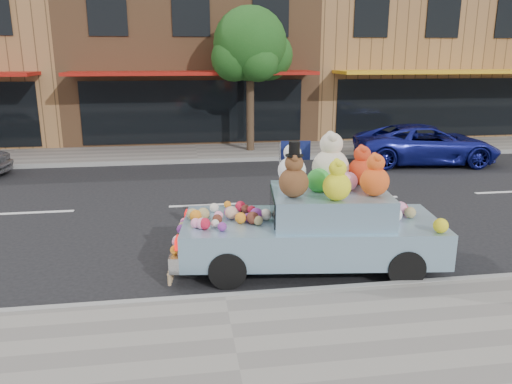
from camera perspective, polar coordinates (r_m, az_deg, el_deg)
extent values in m
plane|color=black|center=(12.20, -5.69, -1.51)|extent=(120.00, 120.00, 0.00)
cube|color=gray|center=(6.25, -2.24, -18.37)|extent=(60.00, 3.00, 0.12)
cube|color=gray|center=(18.50, -6.81, 4.46)|extent=(60.00, 3.00, 0.12)
cube|color=gray|center=(7.53, -3.56, -12.03)|extent=(60.00, 0.12, 0.13)
cube|color=gray|center=(17.03, -6.63, 3.54)|extent=(60.00, 0.12, 0.13)
cube|color=#8C5E3B|center=(23.67, -7.58, 15.18)|extent=(10.00, 8.00, 7.00)
cube|color=black|center=(19.77, -7.09, 9.08)|extent=(8.50, 0.06, 2.40)
cube|color=#9E160E|center=(18.78, -7.16, 13.34)|extent=(9.00, 1.80, 0.12)
cube|color=black|center=(19.85, -16.64, 19.02)|extent=(1.40, 0.06, 1.60)
cube|color=black|center=(19.71, -7.45, 19.53)|extent=(1.40, 0.06, 1.60)
cube|color=black|center=(20.02, 1.69, 19.58)|extent=(1.40, 0.06, 1.60)
cube|color=#976A3F|center=(25.91, 15.92, 14.75)|extent=(10.00, 8.00, 7.00)
cube|color=black|center=(22.40, 19.75, 9.03)|extent=(8.50, 0.06, 2.40)
cube|color=gold|center=(21.54, 21.23, 12.70)|extent=(9.00, 1.80, 0.12)
cube|color=black|center=(21.10, 13.07, 19.00)|extent=(1.40, 0.06, 1.60)
cube|color=black|center=(22.35, 20.62, 18.22)|extent=(1.40, 0.06, 1.60)
cube|color=black|center=(23.91, 27.22, 17.29)|extent=(1.40, 0.06, 1.60)
cylinder|color=#38281C|center=(18.44, -0.66, 9.37)|extent=(0.28, 0.28, 3.20)
sphere|color=#154915|center=(18.35, -0.68, 16.60)|extent=(2.60, 2.60, 2.60)
sphere|color=#154915|center=(18.75, 1.38, 15.34)|extent=(1.80, 1.80, 1.80)
sphere|color=#154915|center=(18.07, -2.54, 15.02)|extent=(1.60, 1.60, 1.60)
sphere|color=#154915|center=(17.78, 0.26, 14.70)|extent=(1.40, 1.40, 1.40)
sphere|color=#154915|center=(18.90, -1.88, 15.64)|extent=(1.60, 1.60, 1.60)
imported|color=navy|center=(17.67, 18.87, 5.18)|extent=(4.91, 2.69, 1.30)
cylinder|color=black|center=(8.27, 16.73, -8.29)|extent=(0.62, 0.27, 0.60)
cylinder|color=black|center=(9.65, 13.91, -4.63)|extent=(0.62, 0.27, 0.60)
cylinder|color=black|center=(7.87, -3.27, -8.86)|extent=(0.62, 0.27, 0.60)
cylinder|color=black|center=(9.32, -2.99, -4.92)|extent=(0.62, 0.27, 0.60)
cube|color=#81A7C1|center=(8.57, 6.29, -5.05)|extent=(4.48, 2.22, 0.60)
cube|color=#81A7C1|center=(8.44, 8.42, -1.51)|extent=(2.07, 1.72, 0.50)
cube|color=silver|center=(8.61, -8.62, -6.10)|extent=(0.38, 1.79, 0.26)
cube|color=red|center=(7.86, -8.94, -5.74)|extent=(0.09, 0.29, 0.16)
cube|color=red|center=(9.14, -7.88, -2.67)|extent=(0.09, 0.29, 0.16)
cube|color=black|center=(8.33, 1.97, -1.58)|extent=(0.20, 1.29, 0.40)
sphere|color=#583219|center=(7.89, 4.33, 1.10)|extent=(0.48, 0.48, 0.48)
sphere|color=#583219|center=(7.82, 4.37, 3.29)|extent=(0.30, 0.30, 0.30)
sphere|color=#583219|center=(7.70, 4.56, 3.83)|extent=(0.11, 0.11, 0.11)
sphere|color=#583219|center=(7.90, 4.22, 4.13)|extent=(0.11, 0.11, 0.11)
cylinder|color=black|center=(7.79, 4.39, 4.19)|extent=(0.28, 0.28, 0.02)
cylinder|color=black|center=(7.77, 4.41, 4.99)|extent=(0.18, 0.18, 0.22)
sphere|color=beige|center=(8.64, 8.50, 2.77)|extent=(0.64, 0.64, 0.64)
sphere|color=beige|center=(8.56, 8.61, 5.44)|extent=(0.39, 0.39, 0.39)
sphere|color=beige|center=(8.41, 8.92, 6.14)|extent=(0.15, 0.15, 0.15)
sphere|color=beige|center=(8.67, 8.38, 6.44)|extent=(0.15, 0.15, 0.15)
sphere|color=#EA4A16|center=(8.17, 13.40, 1.19)|extent=(0.47, 0.47, 0.47)
sphere|color=#EA4A16|center=(8.11, 13.53, 3.25)|extent=(0.29, 0.29, 0.29)
sphere|color=#EA4A16|center=(7.99, 13.84, 3.76)|extent=(0.11, 0.11, 0.11)
sphere|color=#EA4A16|center=(8.18, 13.31, 4.05)|extent=(0.11, 0.11, 0.11)
sphere|color=red|center=(8.82, 11.95, 2.32)|extent=(0.47, 0.47, 0.47)
sphere|color=red|center=(8.76, 12.06, 4.26)|extent=(0.29, 0.29, 0.29)
sphere|color=red|center=(8.65, 12.33, 4.74)|extent=(0.11, 0.11, 0.11)
sphere|color=red|center=(8.83, 11.86, 4.99)|extent=(0.11, 0.11, 0.11)
sphere|color=white|center=(8.67, 4.13, 2.45)|extent=(0.49, 0.49, 0.49)
sphere|color=white|center=(8.60, 4.17, 4.51)|extent=(0.31, 0.31, 0.31)
sphere|color=white|center=(8.48, 4.34, 5.04)|extent=(0.12, 0.12, 0.12)
sphere|color=white|center=(8.68, 4.03, 5.29)|extent=(0.12, 0.12, 0.12)
sphere|color=yellow|center=(7.79, 9.23, 0.63)|extent=(0.44, 0.44, 0.44)
sphere|color=yellow|center=(7.73, 9.32, 2.68)|extent=(0.27, 0.27, 0.27)
sphere|color=yellow|center=(7.62, 9.57, 3.17)|extent=(0.10, 0.10, 0.10)
sphere|color=yellow|center=(7.80, 9.13, 3.47)|extent=(0.10, 0.10, 0.10)
sphere|color=green|center=(8.30, 7.17, 1.32)|extent=(0.40, 0.40, 0.40)
sphere|color=pink|center=(8.44, 10.47, 1.21)|extent=(0.32, 0.32, 0.32)
sphere|color=#502216|center=(8.22, -4.44, -3.10)|extent=(0.16, 0.16, 0.16)
sphere|color=beige|center=(8.63, -5.98, -2.31)|extent=(0.14, 0.14, 0.14)
sphere|color=#948551|center=(8.44, -7.28, -2.53)|extent=(0.20, 0.20, 0.20)
sphere|color=#732980|center=(8.53, -3.08, -2.30)|extent=(0.18, 0.18, 0.18)
sphere|color=pink|center=(8.06, -6.93, -3.54)|extent=(0.16, 0.16, 0.16)
sphere|color=#948551|center=(8.12, 0.26, -3.29)|extent=(0.16, 0.16, 0.16)
sphere|color=beige|center=(8.06, -4.68, -3.59)|extent=(0.13, 0.13, 0.13)
sphere|color=pink|center=(8.00, -6.21, -3.59)|extent=(0.18, 0.18, 0.18)
sphere|color=pink|center=(8.40, -4.31, -2.70)|extent=(0.16, 0.16, 0.16)
sphere|color=#502216|center=(8.18, -0.38, -2.97)|extent=(0.21, 0.21, 0.21)
sphere|color=#732980|center=(8.28, -0.94, -2.95)|extent=(0.15, 0.15, 0.15)
sphere|color=gold|center=(8.51, -5.80, -2.56)|extent=(0.14, 0.14, 0.14)
sphere|color=beige|center=(8.82, -4.81, -1.81)|extent=(0.16, 0.16, 0.16)
sphere|color=#732980|center=(7.88, -3.89, -3.97)|extent=(0.15, 0.15, 0.15)
sphere|color=orange|center=(8.21, -1.77, -2.98)|extent=(0.19, 0.19, 0.19)
sphere|color=#B3132B|center=(7.97, -5.88, -3.62)|extent=(0.19, 0.19, 0.19)
sphere|color=orange|center=(8.35, -6.89, -2.71)|extent=(0.20, 0.20, 0.20)
sphere|color=orange|center=(9.04, -3.27, -1.44)|extent=(0.13, 0.13, 0.13)
sphere|color=#732980|center=(8.35, 0.03, -2.56)|extent=(0.21, 0.21, 0.21)
sphere|color=#502216|center=(8.74, -1.21, -1.94)|extent=(0.15, 0.15, 0.15)
sphere|color=#B3132B|center=(8.69, -0.51, -2.05)|extent=(0.15, 0.15, 0.15)
sphere|color=beige|center=(8.36, 1.13, -2.61)|extent=(0.20, 0.20, 0.20)
sphere|color=#948551|center=(8.41, -6.05, -2.51)|extent=(0.21, 0.21, 0.21)
sphere|color=#B3132B|center=(8.83, -1.80, -1.64)|extent=(0.19, 0.19, 0.19)
sphere|color=#D8A88C|center=(8.41, -2.83, -2.36)|extent=(0.22, 0.22, 0.22)
sphere|color=orange|center=(7.91, -9.27, -6.55)|extent=(0.15, 0.15, 0.15)
sphere|color=#732980|center=(9.04, -8.27, -3.65)|extent=(0.15, 0.15, 0.15)
sphere|color=pink|center=(8.76, -8.49, -4.35)|extent=(0.13, 0.13, 0.13)
sphere|color=#732980|center=(8.75, -8.50, -4.23)|extent=(0.17, 0.17, 0.17)
sphere|color=beige|center=(8.24, -8.94, -5.50)|extent=(0.17, 0.17, 0.17)
sphere|color=pink|center=(8.19, -8.99, -5.64)|extent=(0.17, 0.17, 0.17)
sphere|color=pink|center=(9.15, -8.19, -3.41)|extent=(0.15, 0.15, 0.15)
sphere|color=#948551|center=(8.94, -8.35, -3.86)|extent=(0.16, 0.16, 0.16)
sphere|color=orange|center=(8.96, -8.33, -3.88)|extent=(0.13, 0.13, 0.13)
sphere|color=white|center=(8.60, 15.60, -2.53)|extent=(0.24, 0.24, 0.24)
sphere|color=#948551|center=(8.87, 17.21, -2.25)|extent=(0.19, 0.19, 0.19)
sphere|color=#732980|center=(9.11, 14.80, -1.61)|extent=(0.19, 0.19, 0.19)
sphere|color=gold|center=(8.29, 20.36, -3.63)|extent=(0.23, 0.23, 0.23)
sphere|color=pink|center=(8.99, 16.15, -1.79)|extent=(0.23, 0.23, 0.23)
sphere|color=#B3132B|center=(9.07, 16.39, -1.80)|extent=(0.19, 0.19, 0.19)
cylinder|color=#997A54|center=(7.94, -9.87, -9.91)|extent=(0.06, 0.06, 0.17)
sphere|color=#997A54|center=(7.90, -9.90, -9.29)|extent=(0.07, 0.07, 0.07)
cylinder|color=#997A54|center=(8.04, -9.76, -9.59)|extent=(0.06, 0.06, 0.17)
sphere|color=#997A54|center=(8.00, -9.79, -8.98)|extent=(0.07, 0.07, 0.07)
cylinder|color=#997A54|center=(8.13, -9.66, -9.28)|extent=(0.06, 0.06, 0.17)
sphere|color=#997A54|center=(8.10, -9.69, -8.67)|extent=(0.07, 0.07, 0.07)
cylinder|color=#997A54|center=(8.23, -9.55, -8.97)|extent=(0.06, 0.06, 0.17)
sphere|color=#997A54|center=(8.19, -9.58, -8.36)|extent=(0.07, 0.07, 0.07)
cylinder|color=#997A54|center=(8.33, -9.46, -8.67)|extent=(0.06, 0.06, 0.17)
sphere|color=#997A54|center=(8.29, -9.48, -8.07)|extent=(0.07, 0.07, 0.07)
cylinder|color=#997A54|center=(8.42, -9.36, -8.38)|extent=(0.06, 0.06, 0.17)
sphere|color=#997A54|center=(8.38, -9.39, -7.78)|extent=(0.07, 0.07, 0.07)
cylinder|color=#997A54|center=(8.52, -9.27, -8.09)|extent=(0.06, 0.06, 0.17)
sphere|color=#997A54|center=(8.48, -9.29, -7.50)|extent=(0.07, 0.07, 0.07)
cylinder|color=#997A54|center=(8.62, -9.17, -7.81)|extent=(0.06, 0.06, 0.17)
sphere|color=#997A54|center=(8.58, -9.20, -7.23)|extent=(0.07, 0.07, 0.07)
cylinder|color=#997A54|center=(8.71, -9.08, -7.54)|extent=(0.06, 0.06, 0.17)
sphere|color=#997A54|center=(8.68, -9.11, -6.96)|extent=(0.07, 0.07, 0.07)
cylinder|color=#997A54|center=(8.81, -9.00, -7.27)|extent=(0.06, 0.06, 0.17)
sphere|color=#997A54|center=(8.77, -9.02, -6.69)|extent=(0.07, 0.07, 0.07)
cylinder|color=#997A54|center=(8.91, -8.91, -7.00)|extent=(0.06, 0.06, 0.17)
sphere|color=#997A54|center=(8.87, -8.94, -6.44)|extent=(0.07, 0.07, 0.07)
cylinder|color=#997A54|center=(9.00, -8.83, -6.75)|extent=(0.06, 0.06, 0.17)
sphere|color=#997A54|center=(8.97, -8.85, -6.19)|extent=(0.07, 0.07, 0.07)
cylinder|color=#997A54|center=(9.10, -8.75, -6.50)|extent=(0.06, 0.06, 0.17)
sphere|color=#997A54|center=(9.07, -8.77, -5.94)|extent=(0.07, 0.07, 0.07)
cylinder|color=#997A54|center=(9.20, -8.67, -6.25)|extent=(0.06, 0.06, 0.17)
sphere|color=#997A54|center=(9.17, -8.69, -5.70)|extent=(0.07, 0.07, 0.07)
cylinder|color=#997A54|center=(9.30, -8.59, -6.01)|extent=(0.06, 0.06, 0.17)
sphere|color=#997A54|center=(9.26, -8.61, -5.46)|extent=(0.07, 0.07, 0.07)
cylinder|color=#997A54|center=(9.40, -8.51, -5.77)|extent=(0.06, 0.06, 0.17)
sphere|color=#997A54|center=(9.36, -8.53, -5.23)|extent=(0.07, 0.07, 0.07)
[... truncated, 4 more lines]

